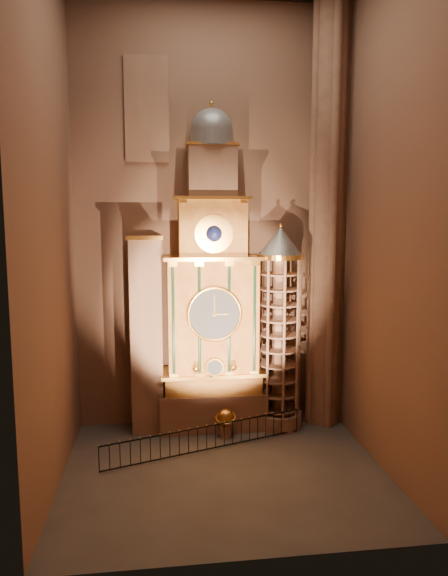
{
  "coord_description": "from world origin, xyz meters",
  "views": [
    {
      "loc": [
        -2.75,
        -21.12,
        10.95
      ],
      "look_at": [
        0.36,
        3.0,
        7.74
      ],
      "focal_mm": 32.0,
      "sensor_mm": 36.0,
      "label": 1
    }
  ],
  "objects": [
    {
      "name": "stained_glass_window",
      "position": [
        -3.2,
        5.92,
        16.5
      ],
      "size": [
        2.2,
        0.14,
        5.2
      ],
      "color": "navy",
      "rests_on": "wall_back"
    },
    {
      "name": "floor",
      "position": [
        0.0,
        0.0,
        0.0
      ],
      "size": [
        14.0,
        14.0,
        0.0
      ],
      "primitive_type": "plane",
      "color": "#383330",
      "rests_on": "ground"
    },
    {
      "name": "stair_turret",
      "position": [
        3.5,
        4.7,
        5.27
      ],
      "size": [
        2.5,
        2.5,
        10.8
      ],
      "color": "#8C634C",
      "rests_on": "floor"
    },
    {
      "name": "astronomical_clock",
      "position": [
        0.0,
        4.96,
        6.68
      ],
      "size": [
        5.6,
        2.41,
        16.7
      ],
      "color": "#8C634C",
      "rests_on": "floor"
    },
    {
      "name": "gothic_pier",
      "position": [
        6.1,
        5.0,
        11.0
      ],
      "size": [
        2.04,
        2.04,
        22.0
      ],
      "color": "#8C634C",
      "rests_on": "floor"
    },
    {
      "name": "portrait_tower",
      "position": [
        -3.4,
        4.98,
        5.15
      ],
      "size": [
        1.8,
        1.6,
        10.2
      ],
      "color": "#8C634C",
      "rests_on": "floor"
    },
    {
      "name": "wall_back",
      "position": [
        0.0,
        6.0,
        11.0
      ],
      "size": [
        22.0,
        0.0,
        22.0
      ],
      "primitive_type": "plane",
      "rotation": [
        1.57,
        0.0,
        0.0
      ],
      "color": "brown",
      "rests_on": "floor"
    },
    {
      "name": "celestial_globe",
      "position": [
        0.52,
        3.57,
        0.88
      ],
      "size": [
        1.18,
        1.13,
        1.47
      ],
      "color": "#8C634C",
      "rests_on": "floor"
    },
    {
      "name": "wall_left",
      "position": [
        -7.0,
        0.0,
        11.0
      ],
      "size": [
        0.0,
        22.0,
        22.0
      ],
      "primitive_type": "plane",
      "rotation": [
        1.57,
        0.0,
        1.57
      ],
      "color": "brown",
      "rests_on": "floor"
    },
    {
      "name": "iron_railing",
      "position": [
        -0.59,
        2.06,
        0.66
      ],
      "size": [
        9.71,
        3.28,
        1.21
      ],
      "color": "black",
      "rests_on": "floor"
    },
    {
      "name": "wall_right",
      "position": [
        7.0,
        0.0,
        11.0
      ],
      "size": [
        0.0,
        22.0,
        22.0
      ],
      "primitive_type": "plane",
      "rotation": [
        1.57,
        0.0,
        -1.57
      ],
      "color": "brown",
      "rests_on": "floor"
    }
  ]
}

